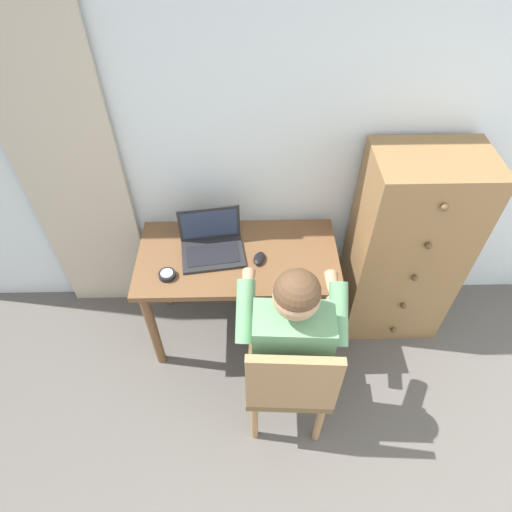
{
  "coord_description": "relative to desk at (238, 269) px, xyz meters",
  "views": [
    {
      "loc": [
        -0.18,
        0.2,
        2.46
      ],
      "look_at": [
        -0.15,
        1.74,
        0.81
      ],
      "focal_mm": 30.32,
      "sensor_mm": 36.0,
      "label": 1
    }
  ],
  "objects": [
    {
      "name": "laptop",
      "position": [
        -0.14,
        0.05,
        0.17
      ],
      "size": [
        0.37,
        0.29,
        0.24
      ],
      "color": "#232326",
      "rests_on": "desk"
    },
    {
      "name": "desk_clock",
      "position": [
        -0.37,
        -0.15,
        0.13
      ],
      "size": [
        0.09,
        0.09,
        0.03
      ],
      "color": "black",
      "rests_on": "desk"
    },
    {
      "name": "dresser",
      "position": [
        0.98,
        0.09,
        0.04
      ],
      "size": [
        0.6,
        0.44,
        1.28
      ],
      "color": "olive",
      "rests_on": "ground_plane"
    },
    {
      "name": "curtain_panel",
      "position": [
        -0.89,
        0.29,
        0.48
      ],
      "size": [
        0.56,
        0.03,
        2.15
      ],
      "primitive_type": "cube",
      "color": "#BCAD99",
      "rests_on": "ground_plane"
    },
    {
      "name": "chair",
      "position": [
        0.25,
        -0.64,
        -0.11
      ],
      "size": [
        0.44,
        0.42,
        0.88
      ],
      "color": "brown",
      "rests_on": "ground_plane"
    },
    {
      "name": "person_seated",
      "position": [
        0.26,
        -0.46,
        0.08
      ],
      "size": [
        0.55,
        0.6,
        1.19
      ],
      "color": "#4C4C4C",
      "rests_on": "ground_plane"
    },
    {
      "name": "wall_back",
      "position": [
        0.25,
        0.36,
        0.65
      ],
      "size": [
        4.8,
        0.05,
        2.5
      ],
      "primitive_type": "cube",
      "color": "silver",
      "rests_on": "ground_plane"
    },
    {
      "name": "computer_mouse",
      "position": [
        0.12,
        -0.04,
        0.13
      ],
      "size": [
        0.09,
        0.11,
        0.03
      ],
      "primitive_type": "ellipsoid",
      "rotation": [
        0.0,
        0.0,
        -0.3
      ],
      "color": "black",
      "rests_on": "desk"
    },
    {
      "name": "desk",
      "position": [
        0.0,
        0.0,
        0.0
      ],
      "size": [
        1.12,
        0.58,
        0.71
      ],
      "color": "brown",
      "rests_on": "ground_plane"
    }
  ]
}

